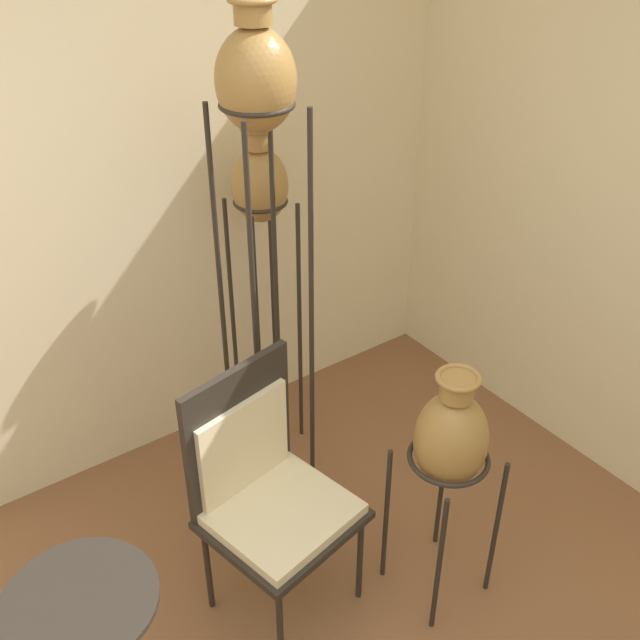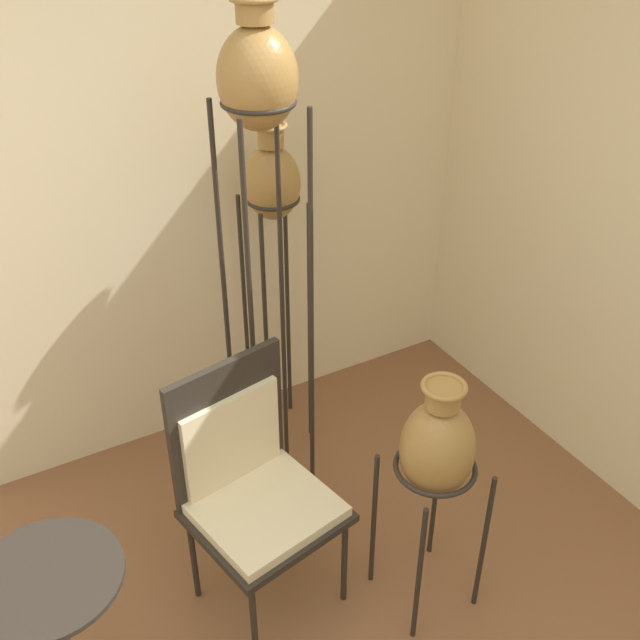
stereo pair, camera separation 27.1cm
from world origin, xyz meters
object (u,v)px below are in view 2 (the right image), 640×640
(vase_stand_medium, at_px, (273,195))
(chair, at_px, (250,479))
(vase_stand_short, at_px, (437,450))
(side_table, at_px, (58,620))
(vase_stand_tall, at_px, (258,102))

(vase_stand_medium, xyz_separation_m, chair, (-0.52, -0.82, -0.71))
(chair, bearing_deg, vase_stand_medium, 46.09)
(vase_stand_short, distance_m, chair, 0.69)
(vase_stand_medium, bearing_deg, side_table, -141.02)
(vase_stand_short, bearing_deg, vase_stand_tall, 107.88)
(vase_stand_tall, relative_size, vase_stand_medium, 1.35)
(side_table, bearing_deg, chair, 16.05)
(vase_stand_short, xyz_separation_m, chair, (-0.56, 0.36, -0.18))
(vase_stand_tall, bearing_deg, vase_stand_short, -72.12)
(side_table, bearing_deg, vase_stand_tall, 31.87)
(vase_stand_short, bearing_deg, chair, 147.19)
(vase_stand_tall, distance_m, chair, 1.34)
(chair, bearing_deg, vase_stand_tall, 44.23)
(vase_stand_medium, relative_size, vase_stand_short, 1.53)
(vase_stand_medium, distance_m, side_table, 1.81)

